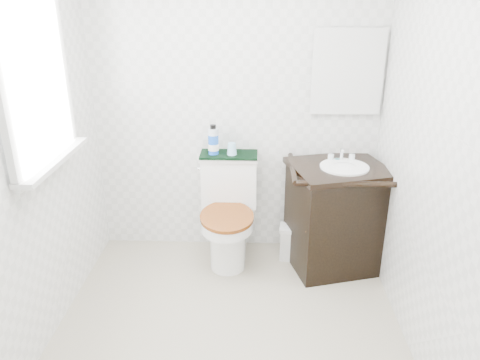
# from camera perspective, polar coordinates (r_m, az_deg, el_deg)

# --- Properties ---
(floor) EXTENTS (2.40, 2.40, 0.00)m
(floor) POSITION_cam_1_polar(r_m,az_deg,el_deg) (3.05, -1.49, -18.92)
(floor) COLOR #A69F86
(floor) RESTS_ON ground
(wall_back) EXTENTS (2.40, 0.00, 2.40)m
(wall_back) POSITION_cam_1_polar(r_m,az_deg,el_deg) (3.59, -0.51, 9.21)
(wall_back) COLOR silver
(wall_back) RESTS_ON ground
(wall_front) EXTENTS (2.40, 0.00, 2.40)m
(wall_front) POSITION_cam_1_polar(r_m,az_deg,el_deg) (1.37, -5.13, -14.14)
(wall_front) COLOR silver
(wall_front) RESTS_ON ground
(wall_left) EXTENTS (0.00, 2.40, 2.40)m
(wall_left) POSITION_cam_1_polar(r_m,az_deg,el_deg) (2.74, -25.43, 2.83)
(wall_left) COLOR silver
(wall_left) RESTS_ON ground
(wall_right) EXTENTS (0.00, 2.40, 2.40)m
(wall_right) POSITION_cam_1_polar(r_m,az_deg,el_deg) (2.61, 23.14, 2.30)
(wall_right) COLOR silver
(wall_right) RESTS_ON ground
(window) EXTENTS (0.02, 0.70, 0.90)m
(window) POSITION_cam_1_polar(r_m,az_deg,el_deg) (2.86, -23.85, 11.15)
(window) COLOR white
(window) RESTS_ON wall_left
(mirror) EXTENTS (0.50, 0.02, 0.60)m
(mirror) POSITION_cam_1_polar(r_m,az_deg,el_deg) (3.57, 12.96, 12.69)
(mirror) COLOR silver
(mirror) RESTS_ON wall_back
(toilet) EXTENTS (0.45, 0.64, 0.83)m
(toilet) POSITION_cam_1_polar(r_m,az_deg,el_deg) (3.66, -1.41, -4.53)
(toilet) COLOR white
(toilet) RESTS_ON floor
(vanity) EXTENTS (0.80, 0.73, 0.92)m
(vanity) POSITION_cam_1_polar(r_m,az_deg,el_deg) (3.62, 11.57, -4.11)
(vanity) COLOR black
(vanity) RESTS_ON floor
(trash_bin) EXTENTS (0.21, 0.18, 0.28)m
(trash_bin) POSITION_cam_1_polar(r_m,az_deg,el_deg) (3.77, 6.29, -7.53)
(trash_bin) COLOR silver
(trash_bin) RESTS_ON floor
(towel) EXTENTS (0.44, 0.22, 0.02)m
(towel) POSITION_cam_1_polar(r_m,az_deg,el_deg) (3.59, -1.37, 3.12)
(towel) COLOR black
(towel) RESTS_ON toilet
(mouthwash_bottle) EXTENTS (0.08, 0.08, 0.23)m
(mouthwash_bottle) POSITION_cam_1_polar(r_m,az_deg,el_deg) (3.55, -3.27, 4.81)
(mouthwash_bottle) COLOR blue
(mouthwash_bottle) RESTS_ON towel
(cup) EXTENTS (0.07, 0.07, 0.09)m
(cup) POSITION_cam_1_polar(r_m,az_deg,el_deg) (3.55, -1.00, 3.83)
(cup) COLOR #96D2F6
(cup) RESTS_ON towel
(soap_bar) EXTENTS (0.06, 0.04, 0.02)m
(soap_bar) POSITION_cam_1_polar(r_m,az_deg,el_deg) (3.57, 11.77, 2.48)
(soap_bar) COLOR #16676D
(soap_bar) RESTS_ON vanity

